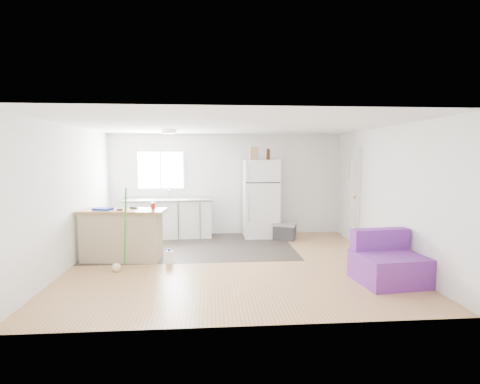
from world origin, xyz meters
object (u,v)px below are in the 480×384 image
at_px(refrigerator, 261,198).
at_px(purple_seat, 387,264).
at_px(bottle_left, 268,154).
at_px(kitchen_cabinets, 169,218).
at_px(peninsula, 122,235).
at_px(cleaner_jug, 169,257).
at_px(cooler, 284,231).
at_px(cardboard_box, 254,153).
at_px(bottle_right, 269,154).
at_px(blue_tray, 103,209).
at_px(red_cup, 153,206).
at_px(mop, 119,257).

bearing_deg(refrigerator, purple_seat, -66.84).
distance_m(purple_seat, bottle_left, 3.84).
relative_size(kitchen_cabinets, peninsula, 1.31).
bearing_deg(purple_seat, cleaner_jug, 154.53).
relative_size(cooler, cardboard_box, 1.96).
bearing_deg(bottle_right, bottle_left, -112.27).
relative_size(bottle_left, bottle_right, 1.00).
height_order(cleaner_jug, blue_tray, blue_tray).
distance_m(red_cup, cardboard_box, 2.82).
xyz_separation_m(cooler, bottle_right, (-0.32, 0.35, 1.72)).
relative_size(mop, bottle_left, 5.55).
bearing_deg(bottle_left, cardboard_box, 179.75).
bearing_deg(refrigerator, cleaner_jug, -132.43).
height_order(cardboard_box, bottle_right, cardboard_box).
bearing_deg(purple_seat, cooler, 102.29).
distance_m(refrigerator, cardboard_box, 1.06).
distance_m(red_cup, bottle_left, 3.06).
xyz_separation_m(cleaner_jug, mop, (-0.78, -0.32, 0.11)).
bearing_deg(bottle_right, mop, -139.62).
bearing_deg(cooler, mop, -122.90).
bearing_deg(kitchen_cabinets, cooler, -13.00).
bearing_deg(mop, kitchen_cabinets, 55.28).
distance_m(purple_seat, cardboard_box, 3.98).
distance_m(refrigerator, blue_tray, 3.57).
distance_m(peninsula, cardboard_box, 3.43).
bearing_deg(purple_seat, mop, 162.21).
relative_size(purple_seat, bottle_left, 3.99).
xyz_separation_m(peninsula, mop, (0.09, -0.64, -0.24)).
bearing_deg(red_cup, purple_seat, -22.15).
height_order(peninsula, mop, mop).
relative_size(kitchen_cabinets, bottle_right, 8.12).
bearing_deg(purple_seat, cardboard_box, 110.94).
bearing_deg(mop, refrigerator, 19.91).
bearing_deg(kitchen_cabinets, cardboard_box, -7.77).
xyz_separation_m(peninsula, refrigerator, (2.75, 1.81, 0.43)).
relative_size(peninsula, red_cup, 12.95).
relative_size(cleaner_jug, bottle_right, 1.10).
bearing_deg(cooler, cardboard_box, -179.97).
height_order(mop, blue_tray, mop).
bearing_deg(refrigerator, cooler, -38.27).
bearing_deg(blue_tray, purple_seat, -18.03).
xyz_separation_m(kitchen_cabinets, peninsula, (-0.63, -1.89, 0.01)).
distance_m(refrigerator, red_cup, 2.84).
distance_m(kitchen_cabinets, bottle_right, 2.73).
relative_size(refrigerator, cooler, 3.05).
height_order(cooler, red_cup, red_cup).
bearing_deg(kitchen_cabinets, peninsula, -111.53).
bearing_deg(cleaner_jug, cooler, 34.12).
height_order(peninsula, red_cup, red_cup).
height_order(kitchen_cabinets, peninsula, kitchen_cabinets).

